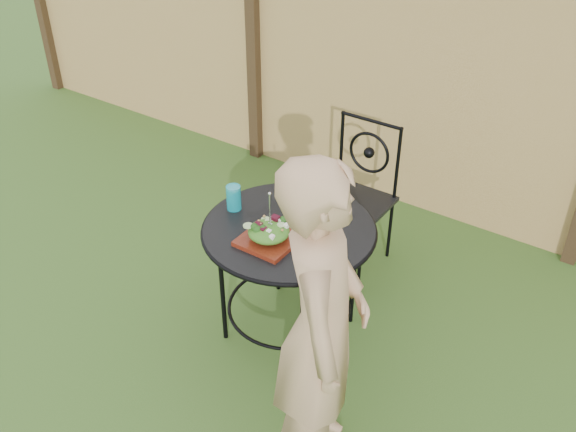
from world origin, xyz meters
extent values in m
plane|color=#284B18|center=(0.00, 0.00, 0.00)|extent=(60.00, 60.00, 0.00)
cube|color=tan|center=(0.00, 2.20, 0.90)|extent=(8.00, 0.05, 1.80)
cube|color=black|center=(-1.30, 2.15, 0.95)|extent=(0.09, 0.09, 1.90)
cylinder|color=black|center=(0.13, 0.55, 0.71)|extent=(0.90, 0.90, 0.02)
torus|color=black|center=(0.13, 0.55, 0.71)|extent=(0.92, 0.92, 0.02)
torus|color=black|center=(0.13, 0.55, 0.18)|extent=(0.70, 0.70, 0.02)
cylinder|color=black|center=(0.39, 0.81, 0.35)|extent=(0.03, 0.03, 0.71)
cylinder|color=black|center=(-0.13, 0.81, 0.35)|extent=(0.03, 0.03, 0.71)
cylinder|color=black|center=(-0.13, 0.29, 0.35)|extent=(0.03, 0.03, 0.71)
cylinder|color=black|center=(0.39, 0.29, 0.35)|extent=(0.03, 0.03, 0.71)
cube|color=black|center=(0.08, 1.31, 0.45)|extent=(0.46, 0.46, 0.03)
cylinder|color=black|center=(0.08, 1.52, 0.94)|extent=(0.42, 0.02, 0.02)
torus|color=black|center=(0.08, 1.52, 0.72)|extent=(0.28, 0.02, 0.28)
cylinder|color=black|center=(-0.12, 1.11, 0.22)|extent=(0.02, 0.02, 0.44)
cylinder|color=black|center=(0.28, 1.11, 0.22)|extent=(0.02, 0.02, 0.44)
cylinder|color=black|center=(-0.12, 1.51, 0.22)|extent=(0.02, 0.02, 0.44)
cylinder|color=black|center=(0.28, 1.51, 0.22)|extent=(0.02, 0.02, 0.44)
cylinder|color=black|center=(-0.12, 1.52, 0.70)|extent=(0.02, 0.02, 0.50)
cylinder|color=black|center=(0.28, 1.52, 0.70)|extent=(0.02, 0.02, 0.50)
imported|color=tan|center=(0.70, -0.05, 0.79)|extent=(0.60, 0.69, 1.59)
cube|color=#4B150A|center=(0.12, 0.39, 0.74)|extent=(0.27, 0.27, 0.02)
ellipsoid|color=#235614|center=(0.12, 0.39, 0.79)|extent=(0.21, 0.21, 0.08)
cylinder|color=silver|center=(0.13, 0.39, 0.92)|extent=(0.01, 0.01, 0.18)
cylinder|color=#0E94A4|center=(-0.22, 0.53, 0.79)|extent=(0.08, 0.08, 0.14)
camera|label=1|loc=(1.67, -1.71, 2.64)|focal=40.00mm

